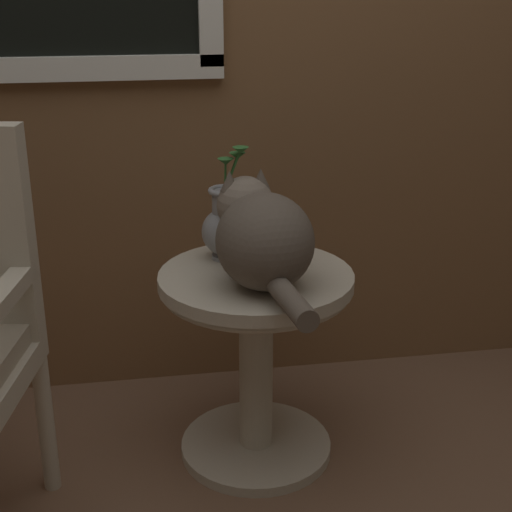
{
  "coord_description": "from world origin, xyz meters",
  "views": [
    {
      "loc": [
        -0.12,
        -1.55,
        1.32
      ],
      "look_at": [
        0.19,
        0.28,
        0.61
      ],
      "focal_mm": 52.45,
      "sensor_mm": 36.0,
      "label": 1
    }
  ],
  "objects": [
    {
      "name": "pewter_vase_with_ivy",
      "position": [
        0.12,
        0.4,
        0.66
      ],
      "size": [
        0.13,
        0.13,
        0.32
      ],
      "color": "gray",
      "rests_on": "wicker_side_table"
    },
    {
      "name": "cat",
      "position": [
        0.19,
        0.21,
        0.69
      ],
      "size": [
        0.28,
        0.58,
        0.27
      ],
      "color": "brown",
      "rests_on": "wicker_side_table"
    },
    {
      "name": "wicker_side_table",
      "position": [
        0.19,
        0.28,
        0.38
      ],
      "size": [
        0.53,
        0.53,
        0.56
      ],
      "color": "#B2A893",
      "rests_on": "ground_plane"
    }
  ]
}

